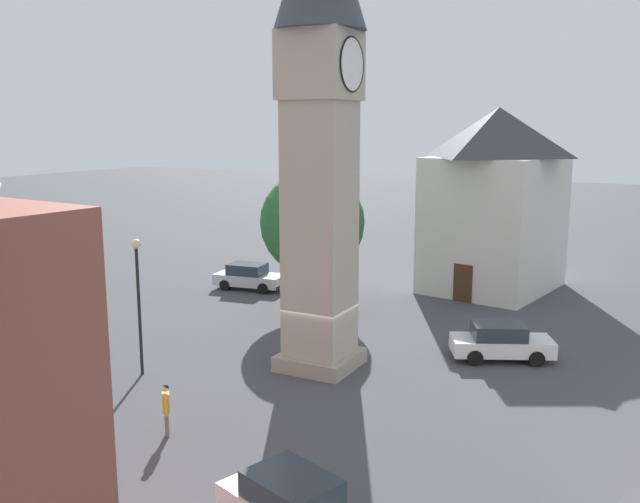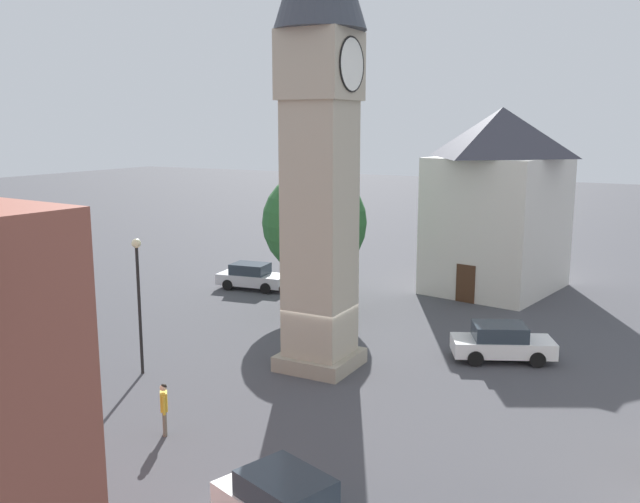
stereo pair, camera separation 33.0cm
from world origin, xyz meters
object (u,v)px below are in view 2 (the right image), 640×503
clock_tower (320,89)px  pedestrian (164,405)px  car_blue_kerb (502,342)px  tree (315,223)px  car_silver_kerb (252,276)px  building_terrace_right (499,199)px  lamp_post (138,285)px

clock_tower → pedestrian: 12.62m
car_blue_kerb → pedestrian: pedestrian is taller
clock_tower → tree: size_ratio=2.54×
pedestrian → tree: bearing=11.1°
car_silver_kerb → building_terrace_right: (6.80, -12.68, 4.63)m
clock_tower → car_blue_kerb: 12.64m
pedestrian → lamp_post: lamp_post is taller
lamp_post → building_terrace_right: bearing=-22.7°
clock_tower → car_blue_kerb: size_ratio=4.20×
clock_tower → car_blue_kerb: bearing=-55.5°
car_silver_kerb → lamp_post: (-13.70, -4.10, 2.79)m
car_blue_kerb → lamp_post: size_ratio=0.83×
car_blue_kerb → tree: 11.66m
pedestrian → tree: (15.11, 2.97, 3.62)m
pedestrian → lamp_post: bearing=49.7°
building_terrace_right → lamp_post: bearing=157.3°
car_silver_kerb → pedestrian: 19.40m
car_silver_kerb → lamp_post: 14.57m
clock_tower → car_silver_kerb: size_ratio=4.32×
car_silver_kerb → tree: size_ratio=0.59×
building_terrace_right → lamp_post: 22.31m
clock_tower → tree: bearing=30.3°
building_terrace_right → tree: bearing=141.9°
tree → lamp_post: 11.51m
building_terrace_right → lamp_post: building_terrace_right is taller
tree → building_terrace_right: building_terrace_right is taller
car_silver_kerb → clock_tower: bearing=-134.6°
car_silver_kerb → car_blue_kerb: bearing=-108.7°
clock_tower → building_terrace_right: size_ratio=1.76×
car_blue_kerb → tree: tree is taller
clock_tower → lamp_post: bearing=124.7°
pedestrian → tree: tree is taller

